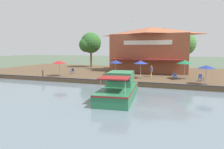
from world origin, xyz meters
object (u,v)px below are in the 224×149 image
Objects in this scene: patio_umbrella_back_row at (116,62)px; cafe_chair_beside_entrance at (201,77)px; patio_umbrella_far_corner at (59,62)px; tree_downstream_bank at (182,44)px; waterfront_restaurant at (151,49)px; cafe_chair_mid_patio at (72,71)px; cafe_chair_far_corner_seat at (175,76)px; person_near_entrance at (151,70)px; mooring_post at (43,74)px; tree_upstream_bank at (90,43)px; patio_umbrella_near_quay_edge at (141,62)px; patio_umbrella_mid_patio_left at (185,62)px; patio_umbrella_mid_patio_right at (207,67)px; motorboat_mid_row at (120,88)px.

patio_umbrella_back_row reaches higher than cafe_chair_beside_entrance.
tree_downstream_bank reaches higher than patio_umbrella_far_corner.
cafe_chair_mid_patio is at bearing -53.89° from waterfront_restaurant.
person_near_entrance is at bearing -117.99° from cafe_chair_far_corner_seat.
tree_downstream_bank reaches higher than patio_umbrella_back_row.
mooring_post is 0.12× the size of tree_upstream_bank.
tree_upstream_bank reaches higher than patio_umbrella_back_row.
patio_umbrella_near_quay_edge is (9.62, 0.14, -1.79)m from waterfront_restaurant.
patio_umbrella_mid_patio_left is at bearing 99.55° from patio_umbrella_far_corner.
person_near_entrance is 0.21× the size of tree_upstream_bank.
tree_upstream_bank is at bearing -171.41° from patio_umbrella_far_corner.
patio_umbrella_mid_patio_right is 27.22m from tree_upstream_bank.
patio_umbrella_mid_patio_left reaches higher than motorboat_mid_row.
waterfront_restaurant is at bearing -154.16° from cafe_chair_far_corner_seat.
patio_umbrella_near_quay_edge is at bearing -76.14° from patio_umbrella_mid_patio_left.
cafe_chair_beside_entrance is 0.90× the size of mooring_post.
tree_downstream_bank is at bearing 134.42° from patio_umbrella_far_corner.
person_near_entrance is at bearing 148.42° from patio_umbrella_near_quay_edge.
mooring_post is (12.90, -13.20, -3.48)m from waterfront_restaurant.
patio_umbrella_mid_patio_left reaches higher than mooring_post.
patio_umbrella_back_row is at bearing -27.83° from waterfront_restaurant.
patio_umbrella_mid_patio_left is at bearing 34.94° from waterfront_restaurant.
patio_umbrella_back_row reaches higher than mooring_post.
tree_upstream_bank is (-13.67, -14.04, 3.02)m from patio_umbrella_near_quay_edge.
motorboat_mid_row is (10.34, 11.19, -0.19)m from cafe_chair_mid_patio.
patio_umbrella_mid_patio_left is 1.05× the size of patio_umbrella_near_quay_edge.
tree_upstream_bank is (1.40, -19.25, 0.27)m from tree_downstream_bank.
patio_umbrella_far_corner is 1.00× the size of patio_umbrella_back_row.
patio_umbrella_near_quay_edge is at bearing 0.86° from waterfront_restaurant.
cafe_chair_mid_patio and cafe_chair_beside_entrance have the same top height.
patio_umbrella_back_row reaches higher than cafe_chair_mid_patio.
motorboat_mid_row is at bearing -27.08° from cafe_chair_far_corner_seat.
tree_upstream_bank is (-16.96, -0.69, 4.71)m from mooring_post.
waterfront_restaurant is at bearing 179.91° from motorboat_mid_row.
patio_umbrella_mid_patio_left reaches higher than cafe_chair_far_corner_seat.
tree_downstream_bank is at bearing 162.92° from person_near_entrance.
patio_umbrella_back_row is at bearing 114.91° from patio_umbrella_far_corner.
patio_umbrella_mid_patio_right is 0.26× the size of motorboat_mid_row.
waterfront_restaurant is at bearing 152.17° from patio_umbrella_back_row.
patio_umbrella_mid_patio_left is 4.65m from person_near_entrance.
tree_upstream_bank is at bearing -126.22° from cafe_chair_far_corner_seat.
tree_upstream_bank reaches higher than cafe_chair_mid_patio.
patio_umbrella_far_corner reaches higher than person_near_entrance.
cafe_chair_mid_patio is at bearing -94.68° from cafe_chair_far_corner_seat.
person_near_entrance is 19.68m from tree_upstream_bank.
patio_umbrella_far_corner is 16.35m from cafe_chair_far_corner_seat.
patio_umbrella_back_row is at bearing -35.63° from tree_downstream_bank.
waterfront_restaurant is 9.79m from patio_umbrella_near_quay_edge.
motorboat_mid_row is (18.52, -0.03, -3.68)m from waterfront_restaurant.
mooring_post is at bearing -22.75° from cafe_chair_mid_patio.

